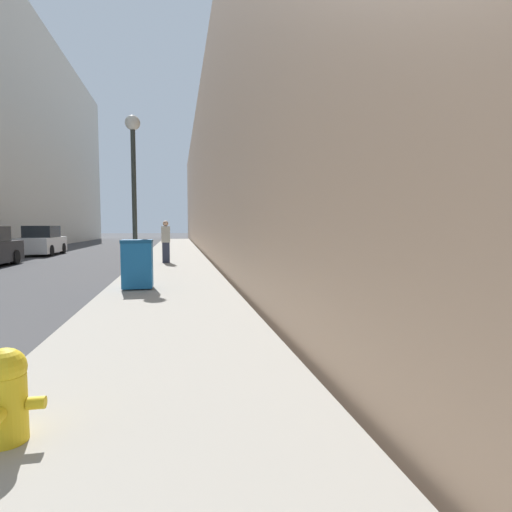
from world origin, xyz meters
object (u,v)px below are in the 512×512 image
Objects in this scene: parked_sedan_far at (42,242)px; lamppost at (134,173)px; fire_hydrant at (6,394)px; trash_bin at (137,264)px; pedestrian_on_sidewalk at (166,242)px.

lamppost is at bearing -62.19° from parked_sedan_far.
parked_sedan_far is (-6.63, 22.41, 0.28)m from fire_hydrant.
fire_hydrant is at bearing -91.86° from trash_bin.
pedestrian_on_sidewalk is (0.49, 7.10, 0.27)m from trash_bin.
fire_hydrant is 23.37m from parked_sedan_far.
parked_sedan_far is at bearing 114.11° from trash_bin.
pedestrian_on_sidewalk reaches higher than parked_sedan_far.
trash_bin is at bearing 88.14° from fire_hydrant.
lamppost is 2.80× the size of pedestrian_on_sidewalk.
parked_sedan_far is (-6.52, 12.35, -2.57)m from lamppost.
lamppost is (-0.34, 2.96, 2.58)m from trash_bin.
fire_hydrant is 0.17× the size of parked_sedan_far.
lamppost is at bearing 90.62° from fire_hydrant.
pedestrian_on_sidewalk reaches higher than trash_bin.
pedestrian_on_sidewalk is (0.83, 4.14, -2.31)m from lamppost.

